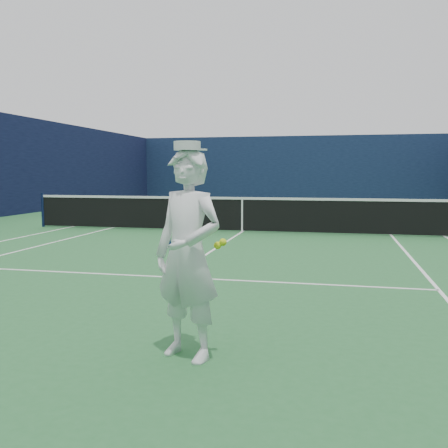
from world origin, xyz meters
TOP-DOWN VIEW (x-y plane):
  - ground at (0.00, 0.00)m, footprint 80.00×80.00m
  - court_markings at (0.00, 0.00)m, footprint 11.03×23.83m
  - windscreen_fence at (0.00, 0.00)m, footprint 20.12×36.12m
  - tennis_net at (0.00, 0.00)m, footprint 12.88×0.09m
  - tennis_player at (1.31, -9.72)m, footprint 0.82×0.73m

SIDE VIEW (x-z plane):
  - ground at x=0.00m, z-range 0.00..0.00m
  - court_markings at x=0.00m, z-range 0.00..0.01m
  - tennis_net at x=0.00m, z-range 0.02..1.09m
  - tennis_player at x=1.31m, z-range -0.02..1.97m
  - windscreen_fence at x=0.00m, z-range 0.00..4.00m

